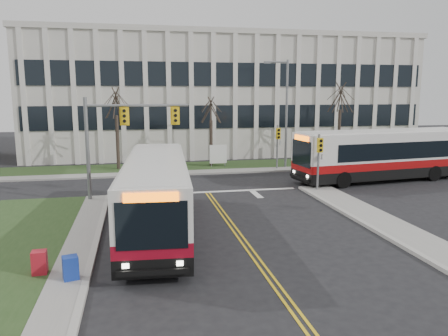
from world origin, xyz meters
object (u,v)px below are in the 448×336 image
(directory_sign, at_px, (218,154))
(newspaper_box_red, at_px, (40,264))
(bus_main, at_px, (156,196))
(streetlight, at_px, (285,108))
(newspaper_box_blue, at_px, (71,270))
(bus_cross, at_px, (384,156))

(directory_sign, relative_size, newspaper_box_red, 2.11)
(bus_main, bearing_deg, streetlight, 57.05)
(streetlight, height_order, newspaper_box_red, streetlight)
(directory_sign, bearing_deg, bus_main, -110.01)
(newspaper_box_blue, height_order, newspaper_box_red, same)
(streetlight, relative_size, directory_sign, 4.60)
(directory_sign, relative_size, newspaper_box_blue, 2.11)
(bus_main, bearing_deg, newspaper_box_red, -129.36)
(newspaper_box_blue, relative_size, newspaper_box_red, 1.00)
(bus_cross, xyz_separation_m, newspaper_box_blue, (-20.30, -14.14, -1.36))
(bus_cross, height_order, newspaper_box_red, bus_cross)
(directory_sign, bearing_deg, newspaper_box_red, -116.02)
(newspaper_box_blue, bearing_deg, newspaper_box_red, 131.66)
(bus_main, bearing_deg, newspaper_box_blue, -116.83)
(streetlight, height_order, bus_main, streetlight)
(bus_cross, bearing_deg, newspaper_box_red, -65.00)
(streetlight, relative_size, newspaper_box_red, 9.68)
(directory_sign, xyz_separation_m, newspaper_box_red, (-10.44, -21.39, -0.70))
(streetlight, distance_m, newspaper_box_blue, 26.01)
(bus_cross, relative_size, newspaper_box_blue, 14.45)
(bus_main, xyz_separation_m, bus_cross, (17.12, 8.81, 0.16))
(directory_sign, distance_m, bus_main, 17.90)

